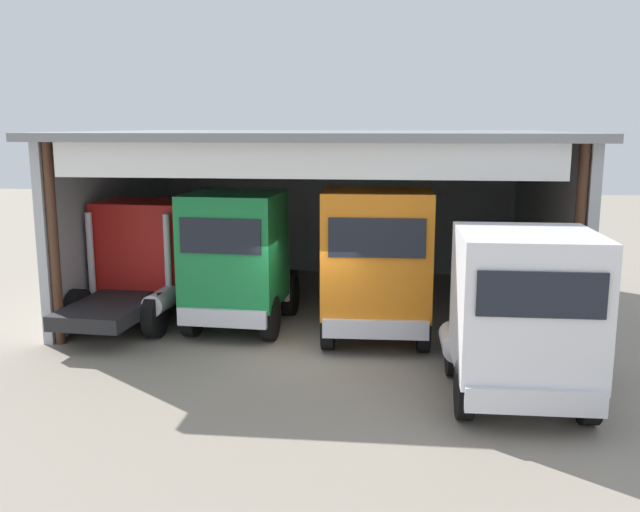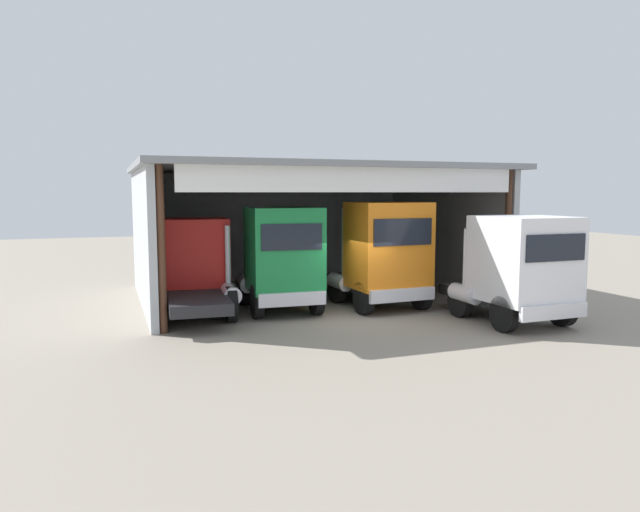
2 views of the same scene
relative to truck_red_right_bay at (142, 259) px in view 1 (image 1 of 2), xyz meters
The scene contains 8 objects.
ground_plane 5.74m from the truck_red_right_bay, 27.94° to the right, with size 80.00×80.00×0.00m, color gray.
workshop_shed 6.01m from the truck_red_right_bay, 31.75° to the left, with size 13.32×10.23×5.14m.
truck_red_right_bay is the anchor object (origin of this frame).
truck_green_center_left_bay 2.97m from the truck_red_right_bay, 14.78° to the right, with size 2.59×5.10×3.64m.
truck_orange_yard_outside 6.61m from the truck_red_right_bay, 12.13° to the right, with size 2.82×4.72×3.80m.
truck_white_center_bay 10.61m from the truck_red_right_bay, 28.56° to the right, with size 2.68×4.74×3.41m.
oil_drum 7.76m from the truck_red_right_bay, 51.99° to the left, with size 0.58×0.58×0.94m, color #197233.
tool_cart 11.79m from the truck_red_right_bay, 28.36° to the left, with size 0.90×0.60×1.00m, color black.
Camera 1 is at (2.08, -15.45, 5.31)m, focal length 38.80 mm.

